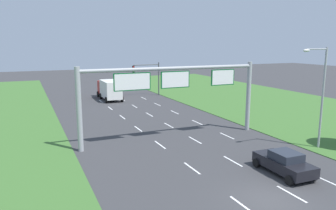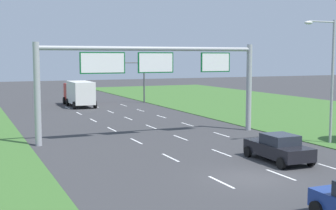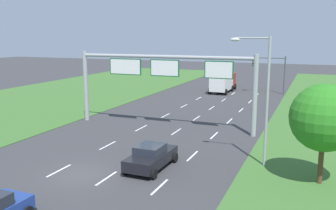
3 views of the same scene
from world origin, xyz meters
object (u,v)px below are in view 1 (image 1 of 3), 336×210
Objects in this scene: traffic_light_mast at (148,73)px; car_lead_silver at (284,163)px; sign_gantry at (174,87)px; street_lamp at (320,89)px; box_truck at (109,89)px.

car_lead_silver is at bearing -95.27° from traffic_light_mast.
street_lamp is at bearing -36.47° from sign_gantry.
car_lead_silver is 0.26× the size of sign_gantry.
street_lamp reaches higher than traffic_light_mast.
car_lead_silver is 0.80× the size of traffic_light_mast.
car_lead_silver is 0.53× the size of street_lamp.
car_lead_silver is at bearing -153.70° from street_lamp.
sign_gantry reaches higher than car_lead_silver.
box_truck is at bearing -172.21° from traffic_light_mast.
traffic_light_mast is at bearing 86.28° from car_lead_silver.
box_truck is 24.21m from sign_gantry.
sign_gantry is at bearing -89.23° from box_truck.
car_lead_silver is 34.65m from box_truck.
box_truck is at bearing 97.57° from car_lead_silver.
traffic_light_mast is (6.77, 24.93, -1.08)m from sign_gantry.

